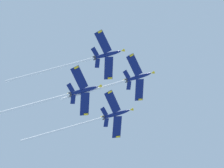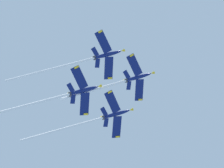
# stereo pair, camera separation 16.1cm
# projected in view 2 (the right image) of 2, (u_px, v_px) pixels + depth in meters

# --- Properties ---
(jet_lead) EXTENTS (19.95, 37.85, 18.22)m
(jet_lead) POSITION_uv_depth(u_px,v_px,m) (123.00, 81.00, 175.07)
(jet_lead) COLOR navy
(jet_left_wing) EXTENTS (20.03, 43.20, 19.66)m
(jet_left_wing) POSITION_uv_depth(u_px,v_px,m) (99.00, 119.00, 171.51)
(jet_left_wing) COLOR navy
(jet_right_wing) EXTENTS (19.94, 44.12, 21.78)m
(jet_right_wing) POSITION_uv_depth(u_px,v_px,m) (89.00, 59.00, 167.45)
(jet_right_wing) COLOR navy
(jet_slot) EXTENTS (20.00, 45.00, 21.16)m
(jet_slot) POSITION_uv_depth(u_px,v_px,m) (60.00, 97.00, 164.00)
(jet_slot) COLOR navy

